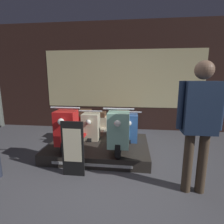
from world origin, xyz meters
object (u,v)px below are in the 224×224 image
object	(u,v)px
scooter_backrow_1	(129,127)
person_right_browsing	(199,118)
scooter_backrow_0	(96,126)
scooter_display_left	(77,126)
scooter_display_right	(121,128)
price_sign_board	(73,149)

from	to	relation	value
scooter_backrow_1	person_right_browsing	xyz separation A→B (m)	(0.95, -1.94, 0.73)
scooter_backrow_0	scooter_display_left	bearing A→B (deg)	-106.50
person_right_browsing	scooter_backrow_0	bearing A→B (deg)	132.99
scooter_display_right	price_sign_board	distance (m)	1.17
scooter_backrow_1	person_right_browsing	distance (m)	2.28
scooter_backrow_0	price_sign_board	size ratio (longest dim) A/B	1.82
scooter_display_right	scooter_backrow_1	world-z (taller)	scooter_display_right
scooter_display_left	scooter_display_right	distance (m)	0.94
scooter_display_left	scooter_backrow_0	bearing A→B (deg)	73.50
person_right_browsing	scooter_backrow_1	bearing A→B (deg)	116.11
scooter_backrow_1	price_sign_board	world-z (taller)	price_sign_board
scooter_backrow_1	person_right_browsing	size ratio (longest dim) A/B	0.93
price_sign_board	scooter_backrow_1	bearing A→B (deg)	63.23
scooter_display_left	scooter_display_right	bearing A→B (deg)	0.00
person_right_browsing	price_sign_board	xyz separation A→B (m)	(-1.83, 0.19, -0.61)
scooter_backrow_0	person_right_browsing	world-z (taller)	person_right_browsing
scooter_display_left	person_right_browsing	distance (m)	2.39
scooter_display_right	price_sign_board	xyz separation A→B (m)	(-0.72, -0.92, -0.10)
scooter_display_left	person_right_browsing	bearing A→B (deg)	-28.47
scooter_backrow_0	person_right_browsing	distance (m)	2.75
scooter_display_right	person_right_browsing	bearing A→B (deg)	-44.93
scooter_backrow_0	scooter_backrow_1	xyz separation A→B (m)	(0.86, 0.00, 0.00)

